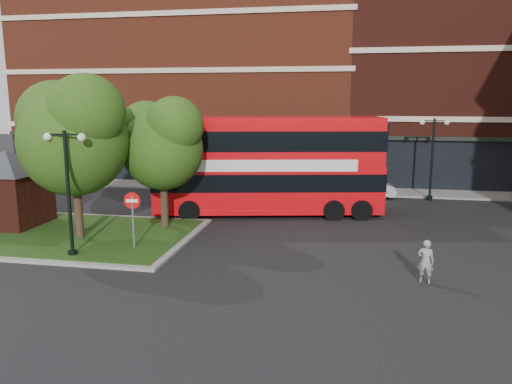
% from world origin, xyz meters
% --- Properties ---
extents(ground, '(120.00, 120.00, 0.00)m').
position_xyz_m(ground, '(0.00, 0.00, 0.00)').
color(ground, black).
rests_on(ground, ground).
extents(pavement_far, '(44.00, 3.00, 0.12)m').
position_xyz_m(pavement_far, '(0.00, 16.50, 0.06)').
color(pavement_far, slate).
rests_on(pavement_far, ground).
extents(terrace_far_left, '(26.00, 12.00, 14.00)m').
position_xyz_m(terrace_far_left, '(-8.00, 24.00, 7.00)').
color(terrace_far_left, maroon).
rests_on(terrace_far_left, ground).
extents(terrace_far_right, '(18.00, 12.00, 16.00)m').
position_xyz_m(terrace_far_right, '(14.00, 24.00, 8.00)').
color(terrace_far_right, '#471911').
rests_on(terrace_far_right, ground).
extents(traffic_island, '(12.60, 7.60, 0.15)m').
position_xyz_m(traffic_island, '(-8.00, 3.00, 0.07)').
color(traffic_island, gray).
rests_on(traffic_island, ground).
extents(kiosk, '(6.51, 6.51, 3.60)m').
position_xyz_m(kiosk, '(-11.00, 4.00, 2.32)').
color(kiosk, '#471911').
rests_on(kiosk, traffic_island).
extents(tree_island_west, '(5.40, 4.71, 7.21)m').
position_xyz_m(tree_island_west, '(-6.60, 2.58, 4.79)').
color(tree_island_west, '#2D2116').
rests_on(tree_island_west, ground).
extents(tree_island_east, '(4.46, 3.90, 6.29)m').
position_xyz_m(tree_island_east, '(-3.58, 5.06, 4.24)').
color(tree_island_east, '#2D2116').
rests_on(tree_island_east, ground).
extents(lamp_island, '(1.72, 0.36, 5.00)m').
position_xyz_m(lamp_island, '(-5.50, 0.20, 2.83)').
color(lamp_island, black).
rests_on(lamp_island, ground).
extents(lamp_far_left, '(1.72, 0.36, 5.00)m').
position_xyz_m(lamp_far_left, '(2.00, 14.50, 2.83)').
color(lamp_far_left, black).
rests_on(lamp_far_left, ground).
extents(lamp_far_right, '(1.72, 0.36, 5.00)m').
position_xyz_m(lamp_far_right, '(10.00, 14.50, 2.83)').
color(lamp_far_right, black).
rests_on(lamp_far_right, ground).
extents(bus, '(12.28, 5.10, 4.57)m').
position_xyz_m(bus, '(0.83, 8.99, 3.00)').
color(bus, red).
rests_on(bus, ground).
extents(woman, '(0.63, 0.49, 1.52)m').
position_xyz_m(woman, '(7.75, -0.02, 0.76)').
color(woman, gray).
rests_on(woman, ground).
extents(car_silver, '(3.68, 1.49, 1.25)m').
position_xyz_m(car_silver, '(-0.69, 16.00, 0.63)').
color(car_silver, '#ADB0B4').
rests_on(car_silver, ground).
extents(car_white, '(4.45, 1.96, 1.42)m').
position_xyz_m(car_white, '(5.79, 14.50, 0.71)').
color(car_white, silver).
rests_on(car_white, ground).
extents(no_entry_sign, '(0.68, 0.14, 2.45)m').
position_xyz_m(no_entry_sign, '(-3.50, 1.50, 1.75)').
color(no_entry_sign, slate).
rests_on(no_entry_sign, ground).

